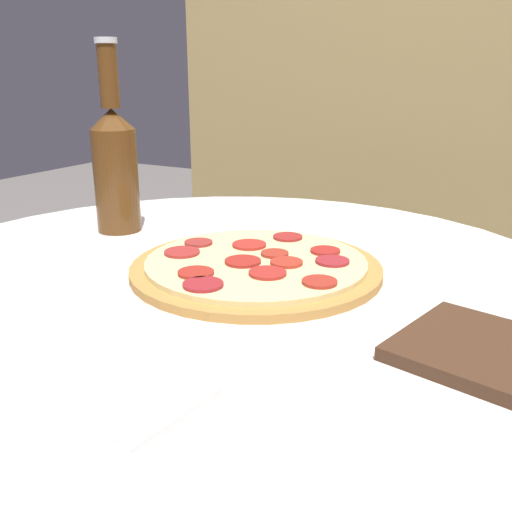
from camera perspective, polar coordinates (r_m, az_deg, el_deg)
table at (r=0.76m, az=-3.15°, el=-15.92°), size 0.86×0.86×0.69m
fence_panel at (r=1.51m, az=16.29°, el=14.50°), size 1.37×0.04×1.68m
pizza at (r=0.67m, az=-0.00°, el=-0.97°), size 0.30×0.30×0.02m
beer_bottle at (r=0.85m, az=-13.92°, el=9.01°), size 0.06×0.06×0.27m
napkin at (r=0.45m, az=-14.50°, el=-12.60°), size 0.15×0.10×0.01m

